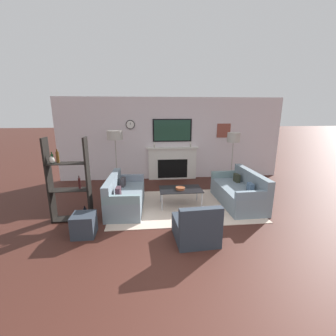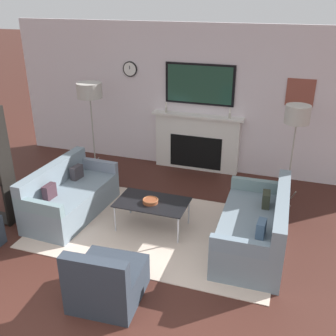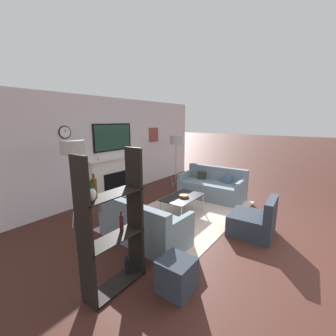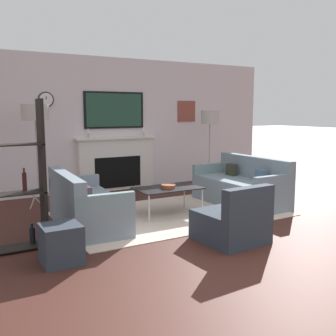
# 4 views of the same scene
# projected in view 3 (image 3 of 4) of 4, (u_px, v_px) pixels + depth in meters

# --- Properties ---
(ground_plane) EXTENTS (60.00, 60.00, 0.00)m
(ground_plane) POSITION_uv_depth(u_px,v_px,m) (317.00, 252.00, 3.66)
(ground_plane) COLOR #3E1E18
(fireplace_wall) EXTENTS (7.48, 0.28, 2.70)m
(fireplace_wall) POSITION_uv_depth(u_px,v_px,m) (113.00, 152.00, 6.25)
(fireplace_wall) COLOR silver
(fireplace_wall) RESTS_ON ground_plane
(area_rug) EXTENTS (3.44, 2.12, 0.01)m
(area_rug) POSITION_uv_depth(u_px,v_px,m) (185.00, 214.00, 5.13)
(area_rug) COLOR beige
(area_rug) RESTS_ON ground_plane
(couch_left) EXTENTS (0.84, 1.65, 0.79)m
(couch_left) POSITION_uv_depth(u_px,v_px,m) (143.00, 225.00, 3.95)
(couch_left) COLOR slate
(couch_left) RESTS_ON ground_plane
(couch_right) EXTENTS (0.88, 1.74, 0.82)m
(couch_right) POSITION_uv_depth(u_px,v_px,m) (212.00, 187.00, 6.19)
(couch_right) COLOR slate
(couch_right) RESTS_ON ground_plane
(armchair) EXTENTS (0.78, 0.81, 0.74)m
(armchair) POSITION_uv_depth(u_px,v_px,m) (254.00, 222.00, 4.19)
(armchair) COLOR #2B323D
(armchair) RESTS_ON ground_plane
(coffee_table) EXTENTS (1.02, 0.61, 0.43)m
(coffee_table) POSITION_uv_depth(u_px,v_px,m) (183.00, 198.00, 5.01)
(coffee_table) COLOR black
(coffee_table) RESTS_ON ground_plane
(decorative_bowl) EXTENTS (0.23, 0.23, 0.06)m
(decorative_bowl) POSITION_uv_depth(u_px,v_px,m) (184.00, 196.00, 4.97)
(decorative_bowl) COLOR brown
(decorative_bowl) RESTS_ON coffee_table
(floor_lamp_left) EXTENTS (0.44, 0.44, 1.74)m
(floor_lamp_left) POSITION_uv_depth(u_px,v_px,m) (72.00, 148.00, 4.26)
(floor_lamp_left) COLOR #9E998E
(floor_lamp_left) RESTS_ON ground_plane
(floor_lamp_right) EXTENTS (0.38, 0.38, 1.64)m
(floor_lamp_right) POSITION_uv_depth(u_px,v_px,m) (176.00, 141.00, 7.04)
(floor_lamp_right) COLOR #9E998E
(floor_lamp_right) RESTS_ON ground_plane
(shelf_unit) EXTENTS (0.81, 0.28, 1.77)m
(shelf_unit) POSITION_uv_depth(u_px,v_px,m) (112.00, 226.00, 2.72)
(shelf_unit) COLOR black
(shelf_unit) RESTS_ON ground_plane
(ottoman) EXTENTS (0.41, 0.41, 0.43)m
(ottoman) POSITION_uv_depth(u_px,v_px,m) (177.00, 275.00, 2.79)
(ottoman) COLOR #2B323D
(ottoman) RESTS_ON ground_plane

